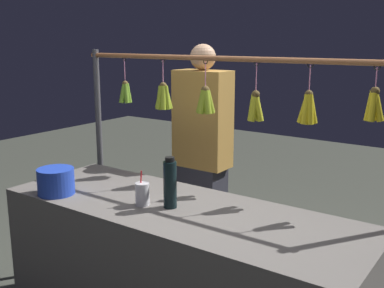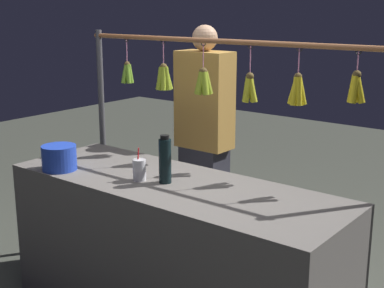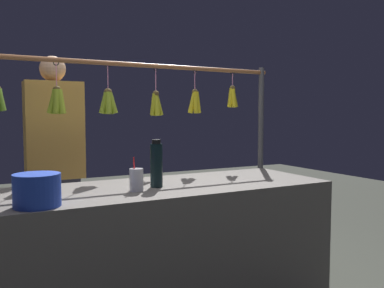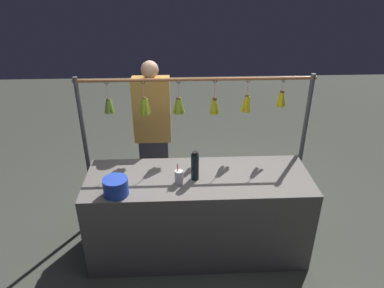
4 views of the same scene
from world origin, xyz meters
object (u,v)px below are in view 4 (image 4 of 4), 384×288
Objects in this scene: drink_cup at (179,177)px; vendor_person at (153,136)px; water_bottle at (195,166)px; blue_bucket at (116,187)px.

drink_cup is 0.11× the size of vendor_person.
vendor_person is at bearing -65.54° from water_bottle.
drink_cup is (0.15, 0.06, -0.07)m from water_bottle.
vendor_person is (0.28, -1.00, -0.08)m from drink_cup.
blue_bucket is at bearing 15.62° from drink_cup.
water_bottle is 1.31× the size of blue_bucket.
vendor_person is at bearing -74.28° from drink_cup.
drink_cup is at bearing 105.72° from vendor_person.
blue_bucket is (0.68, 0.21, -0.06)m from water_bottle.
vendor_person reaches higher than blue_bucket.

